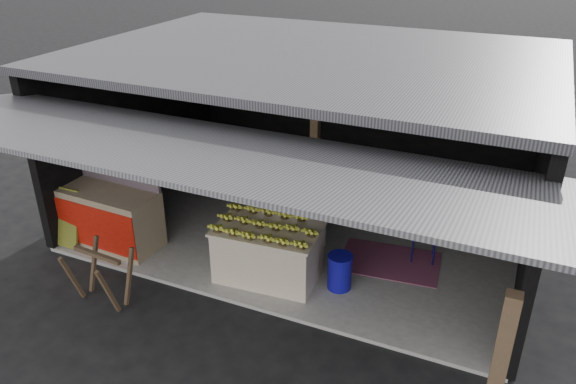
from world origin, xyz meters
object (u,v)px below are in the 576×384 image
at_px(water_barrel, 340,273).
at_px(plastic_chair, 426,228).
at_px(sawhorse, 100,271).
at_px(white_crate, 291,220).
at_px(banana_table, 268,253).
at_px(neighbor_stall, 109,214).

height_order(water_barrel, plastic_chair, plastic_chair).
xyz_separation_m(sawhorse, plastic_chair, (3.84, 2.92, 0.05)).
relative_size(white_crate, plastic_chair, 1.25).
bearing_deg(plastic_chair, white_crate, -170.67).
distance_m(sawhorse, plastic_chair, 4.82).
bearing_deg(sawhorse, banana_table, 41.27).
bearing_deg(plastic_chair, water_barrel, -134.07).
distance_m(sawhorse, water_barrel, 3.33).
relative_size(neighbor_stall, sawhorse, 2.11).
bearing_deg(neighbor_stall, plastic_chair, 21.63).
distance_m(white_crate, sawhorse, 2.92).
height_order(neighbor_stall, sawhorse, neighbor_stall).
xyz_separation_m(banana_table, sawhorse, (-1.87, -1.42, 0.03)).
xyz_separation_m(banana_table, water_barrel, (1.05, 0.17, -0.16)).
distance_m(banana_table, plastic_chair, 2.48).
bearing_deg(banana_table, sawhorse, -147.20).
relative_size(sawhorse, water_barrel, 1.61).
height_order(white_crate, plastic_chair, white_crate).
relative_size(banana_table, white_crate, 1.47).
distance_m(neighbor_stall, water_barrel, 3.83).
bearing_deg(banana_table, water_barrel, 5.09).
bearing_deg(banana_table, plastic_chair, 33.03).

